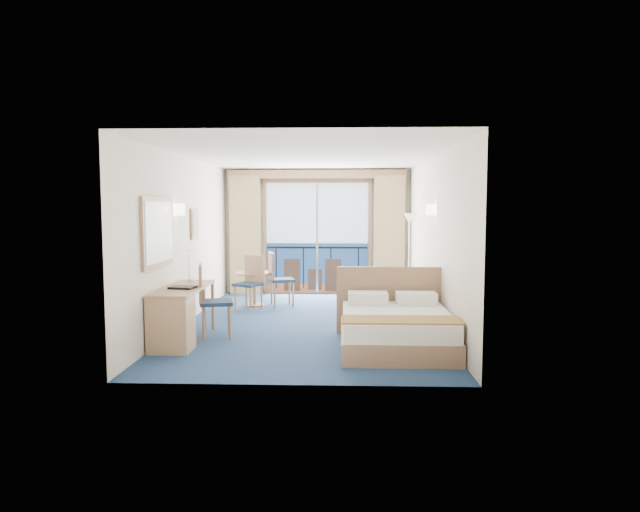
{
  "coord_description": "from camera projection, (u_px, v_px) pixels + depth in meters",
  "views": [
    {
      "loc": [
        0.51,
        -9.16,
        1.9
      ],
      "look_at": [
        0.17,
        0.2,
        1.08
      ],
      "focal_mm": 32.0,
      "sensor_mm": 36.0,
      "label": 1
    }
  ],
  "objects": [
    {
      "name": "floor",
      "position": [
        309.0,
        323.0,
        9.3
      ],
      "size": [
        6.5,
        6.5,
        0.0
      ],
      "primitive_type": "plane",
      "color": "navy",
      "rests_on": "ground"
    },
    {
      "name": "room_walls",
      "position": [
        309.0,
        214.0,
        9.15
      ],
      "size": [
        4.04,
        6.54,
        2.72
      ],
      "color": "silver",
      "rests_on": "ground"
    },
    {
      "name": "balcony_door",
      "position": [
        317.0,
        241.0,
        12.41
      ],
      "size": [
        2.36,
        0.03,
        2.52
      ],
      "color": "navy",
      "rests_on": "room_walls"
    },
    {
      "name": "curtain_left",
      "position": [
        245.0,
        235.0,
        12.3
      ],
      "size": [
        0.65,
        0.22,
        2.55
      ],
      "primitive_type": "cube",
      "color": "tan",
      "rests_on": "room_walls"
    },
    {
      "name": "curtain_right",
      "position": [
        389.0,
        235.0,
        12.19
      ],
      "size": [
        0.65,
        0.22,
        2.55
      ],
      "primitive_type": "cube",
      "color": "tan",
      "rests_on": "room_walls"
    },
    {
      "name": "pelmet",
      "position": [
        317.0,
        174.0,
        12.16
      ],
      "size": [
        3.8,
        0.25,
        0.18
      ],
      "primitive_type": "cube",
      "color": "#A27558",
      "rests_on": "room_walls"
    },
    {
      "name": "mirror",
      "position": [
        158.0,
        232.0,
        7.75
      ],
      "size": [
        0.05,
        1.25,
        0.95
      ],
      "color": "#A27558",
      "rests_on": "room_walls"
    },
    {
      "name": "wall_print",
      "position": [
        195.0,
        224.0,
        9.68
      ],
      "size": [
        0.04,
        0.42,
        0.52
      ],
      "color": "#A27558",
      "rests_on": "room_walls"
    },
    {
      "name": "sconce_left",
      "position": [
        179.0,
        209.0,
        8.61
      ],
      "size": [
        0.18,
        0.18,
        0.18
      ],
      "primitive_type": "cylinder",
      "color": "#FFDEB2",
      "rests_on": "room_walls"
    },
    {
      "name": "sconce_right",
      "position": [
        432.0,
        209.0,
        8.92
      ],
      "size": [
        0.18,
        0.18,
        0.18
      ],
      "primitive_type": "cylinder",
      "color": "#FFDEB2",
      "rests_on": "room_walls"
    },
    {
      "name": "bed",
      "position": [
        395.0,
        327.0,
        7.64
      ],
      "size": [
        1.6,
        1.9,
        1.0
      ],
      "color": "#A27558",
      "rests_on": "ground"
    },
    {
      "name": "nightstand",
      "position": [
        421.0,
        311.0,
        8.96
      ],
      "size": [
        0.4,
        0.38,
        0.52
      ],
      "primitive_type": "cube",
      "color": "tan",
      "rests_on": "ground"
    },
    {
      "name": "phone",
      "position": [
        420.0,
        292.0,
        8.94
      ],
      "size": [
        0.2,
        0.18,
        0.08
      ],
      "primitive_type": "cube",
      "rotation": [
        0.0,
        0.0,
        -0.27
      ],
      "color": "white",
      "rests_on": "nightstand"
    },
    {
      "name": "armchair",
      "position": [
        383.0,
        290.0,
        10.68
      ],
      "size": [
        0.94,
        0.95,
        0.67
      ],
      "primitive_type": "imported",
      "rotation": [
        0.0,
        0.0,
        3.52
      ],
      "color": "#494E58",
      "rests_on": "ground"
    },
    {
      "name": "floor_lamp",
      "position": [
        409.0,
        235.0,
        11.38
      ],
      "size": [
        0.24,
        0.24,
        1.76
      ],
      "color": "silver",
      "rests_on": "ground"
    },
    {
      "name": "desk",
      "position": [
        174.0,
        317.0,
        7.59
      ],
      "size": [
        0.56,
        1.64,
        0.77
      ],
      "color": "#A27558",
      "rests_on": "ground"
    },
    {
      "name": "desk_chair",
      "position": [
        210.0,
        297.0,
        8.2
      ],
      "size": [
        0.56,
        0.56,
        1.07
      ],
      "rotation": [
        0.0,
        0.0,
        1.81
      ],
      "color": "#1B2940",
      "rests_on": "ground"
    },
    {
      "name": "folder",
      "position": [
        183.0,
        287.0,
        7.86
      ],
      "size": [
        0.38,
        0.31,
        0.03
      ],
      "primitive_type": "cube",
      "rotation": [
        0.0,
        0.0,
        -0.18
      ],
      "color": "black",
      "rests_on": "desk"
    },
    {
      "name": "desk_lamp",
      "position": [
        189.0,
        258.0,
        8.54
      ],
      "size": [
        0.13,
        0.13,
        0.48
      ],
      "color": "silver",
      "rests_on": "desk"
    },
    {
      "name": "round_table",
      "position": [
        254.0,
        280.0,
        10.88
      ],
      "size": [
        0.71,
        0.71,
        0.64
      ],
      "color": "#A27558",
      "rests_on": "ground"
    },
    {
      "name": "table_chair_a",
      "position": [
        277.0,
        276.0,
        10.87
      ],
      "size": [
        0.56,
        0.55,
        1.03
      ],
      "rotation": [
        0.0,
        0.0,
        1.86
      ],
      "color": "#1B2940",
      "rests_on": "ground"
    },
    {
      "name": "table_chair_b",
      "position": [
        251.0,
        279.0,
        10.45
      ],
      "size": [
        0.58,
        0.58,
        1.0
      ],
      "rotation": [
        0.0,
        0.0,
        -0.47
      ],
      "color": "#1B2940",
      "rests_on": "ground"
    }
  ]
}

